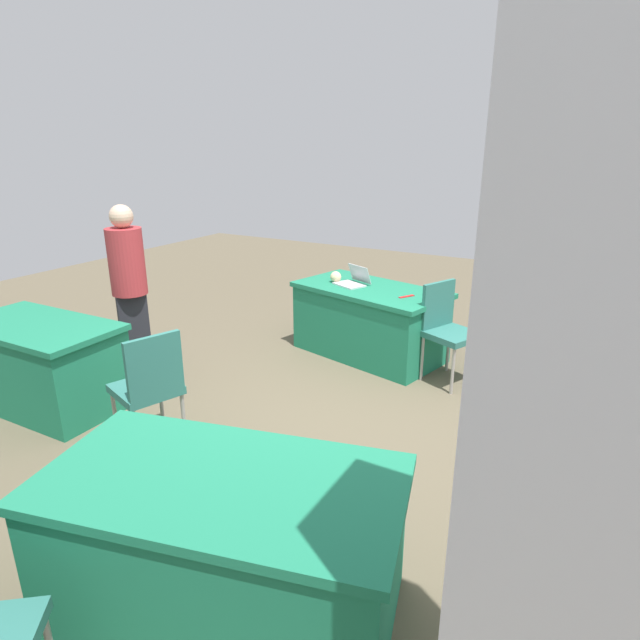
{
  "coord_description": "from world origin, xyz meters",
  "views": [
    {
      "loc": [
        -1.77,
        3.41,
        2.24
      ],
      "look_at": [
        0.18,
        -0.04,
        0.9
      ],
      "focal_mm": 29.75,
      "sensor_mm": 36.0,
      "label": 1
    }
  ],
  "objects": [
    {
      "name": "pillar_left",
      "position": [
        -1.81,
        2.08,
        1.5
      ],
      "size": [
        0.56,
        0.56,
        3.0
      ],
      "primitive_type": "cube",
      "color": "#B2B2B7",
      "rests_on": "ground"
    },
    {
      "name": "ground_plane",
      "position": [
        0.0,
        0.0,
        0.0
      ],
      "size": [
        14.4,
        14.4,
        0.0
      ],
      "primitive_type": "plane",
      "color": "brown"
    },
    {
      "name": "chair_tucked_right",
      "position": [
        -0.48,
        -1.37,
        0.56
      ],
      "size": [
        0.58,
        0.58,
        0.97
      ],
      "rotation": [
        0.0,
        0.0,
        1.15
      ],
      "color": "#9E9993",
      "rests_on": "ground"
    },
    {
      "name": "laptop_silver",
      "position": [
        0.66,
        -1.61,
        0.8
      ],
      "size": [
        0.41,
        0.4,
        0.21
      ],
      "rotation": [
        0.0,
        0.0,
        -0.42
      ],
      "color": "silver",
      "rests_on": "table_foreground"
    },
    {
      "name": "yarn_ball",
      "position": [
        0.87,
        -1.62,
        0.82
      ],
      "size": [
        0.12,
        0.12,
        0.12
      ],
      "primitive_type": "sphere",
      "color": "beige",
      "rests_on": "table_foreground"
    },
    {
      "name": "chair_near_front",
      "position": [
        1.08,
        0.92,
        0.54
      ],
      "size": [
        0.56,
        0.56,
        0.94
      ],
      "rotation": [
        0.0,
        0.0,
        4.39
      ],
      "color": "#9E9993",
      "rests_on": "ground"
    },
    {
      "name": "person_attendee_standing",
      "position": [
        2.32,
        -0.05,
        0.94
      ],
      "size": [
        0.47,
        0.47,
        1.68
      ],
      "rotation": [
        0.0,
        0.0,
        4.1
      ],
      "color": "#26262D",
      "rests_on": "ground"
    },
    {
      "name": "table_mid_left",
      "position": [
        -0.35,
        1.82,
        0.38
      ],
      "size": [
        1.87,
        1.27,
        0.76
      ],
      "rotation": [
        0.0,
        0.0,
        0.24
      ],
      "color": "#1E7A56",
      "rests_on": "ground"
    },
    {
      "name": "table_mid_right",
      "position": [
        2.45,
        0.88,
        0.38
      ],
      "size": [
        1.47,
        0.8,
        0.76
      ],
      "rotation": [
        0.0,
        0.0,
        0.02
      ],
      "color": "#1E7A56",
      "rests_on": "ground"
    },
    {
      "name": "table_foreground",
      "position": [
        0.44,
        -1.61,
        0.38
      ],
      "size": [
        1.76,
        1.2,
        0.76
      ],
      "rotation": [
        0.0,
        0.0,
        -0.24
      ],
      "color": "#1E7A56",
      "rests_on": "ground"
    },
    {
      "name": "scissors_red",
      "position": [
        -0.02,
        -1.46,
        0.77
      ],
      "size": [
        0.12,
        0.17,
        0.01
      ],
      "primitive_type": "cube",
      "rotation": [
        0.0,
        0.0,
        1.06
      ],
      "color": "red",
      "rests_on": "table_foreground"
    }
  ]
}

